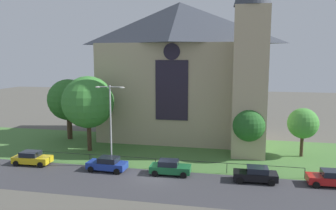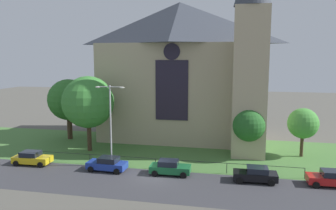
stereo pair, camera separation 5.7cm
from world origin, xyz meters
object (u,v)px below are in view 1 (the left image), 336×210
object	(u,v)px
parked_car_blue	(107,164)
tree_right_near	(249,126)
tree_left_near	(88,102)
parked_car_black	(256,174)
parked_car_red	(331,178)
parked_car_green	(170,167)
church_building	(184,70)
streetlamp_near	(111,116)
tree_right_far	(303,123)
tree_left_far	(68,100)
parked_car_yellow	(32,158)

from	to	relation	value
parked_car_blue	tree_right_near	bearing A→B (deg)	-151.39
tree_left_near	parked_car_black	bearing A→B (deg)	-18.63
parked_car_red	parked_car_green	bearing A→B (deg)	-1.64
church_building	tree_right_near	world-z (taller)	church_building
tree_right_near	parked_car_blue	distance (m)	16.94
streetlamp_near	parked_car_black	xyz separation A→B (m)	(15.58, -1.73, -4.96)
tree_right_near	parked_car_blue	size ratio (longest dim) A/B	1.42
tree_right_far	parked_car_green	xyz separation A→B (m)	(-14.55, -9.50, -3.37)
parked_car_blue	parked_car_red	distance (m)	22.35
parked_car_green	parked_car_black	bearing A→B (deg)	-3.97
church_building	parked_car_black	world-z (taller)	church_building
streetlamp_near	parked_car_red	size ratio (longest dim) A/B	2.14
tree_left_near	parked_car_black	world-z (taller)	tree_left_near
tree_left_far	tree_right_far	size ratio (longest dim) A/B	1.49
tree_left_far	church_building	bearing A→B (deg)	13.94
tree_left_far	parked_car_green	size ratio (longest dim) A/B	2.09
parked_car_yellow	church_building	bearing A→B (deg)	45.14
tree_right_far	parked_car_yellow	xyz separation A→B (m)	(-30.52, -9.51, -3.37)
tree_right_far	tree_left_near	bearing A→B (deg)	-173.87
tree_right_far	parked_car_black	size ratio (longest dim) A/B	1.41
streetlamp_near	parked_car_yellow	bearing A→B (deg)	-171.03
streetlamp_near	tree_left_far	bearing A→B (deg)	135.34
tree_left_near	parked_car_black	size ratio (longest dim) A/B	2.29
church_building	parked_car_green	xyz separation A→B (m)	(1.14, -16.09, -9.53)
parked_car_yellow	parked_car_red	bearing A→B (deg)	-2.07
parked_car_blue	church_building	bearing A→B (deg)	-106.91
parked_car_yellow	parked_car_red	size ratio (longest dim) A/B	1.00
tree_right_near	parked_car_black	world-z (taller)	tree_right_near
church_building	tree_left_far	world-z (taller)	church_building
streetlamp_near	parked_car_blue	distance (m)	5.23
tree_right_far	parked_car_yellow	world-z (taller)	tree_right_far
tree_right_far	parked_car_blue	xyz separation A→B (m)	(-21.34, -9.73, -3.37)
tree_right_far	tree_right_near	size ratio (longest dim) A/B	0.99
parked_car_blue	parked_car_green	distance (m)	6.80
church_building	parked_car_blue	distance (m)	19.73
church_building	parked_car_yellow	size ratio (longest dim) A/B	6.09
tree_left_near	parked_car_blue	size ratio (longest dim) A/B	2.28
tree_right_near	parked_car_green	size ratio (longest dim) A/B	1.42
tree_left_far	tree_left_near	xyz separation A→B (m)	(5.63, -5.34, 0.52)
tree_left_far	parked_car_green	xyz separation A→B (m)	(17.67, -11.99, -5.11)
tree_left_far	tree_right_far	xyz separation A→B (m)	(32.22, -2.49, -1.73)
tree_left_far	tree_left_near	size ratio (longest dim) A/B	0.92
tree_right_far	parked_car_blue	bearing A→B (deg)	-155.48
tree_left_near	parked_car_green	world-z (taller)	tree_left_near
tree_left_near	parked_car_red	size ratio (longest dim) A/B	2.28
tree_right_near	parked_car_yellow	xyz separation A→B (m)	(-24.05, -7.17, -3.32)
tree_right_far	parked_car_black	xyz separation A→B (m)	(-5.94, -9.81, -3.37)
parked_car_green	parked_car_yellow	bearing A→B (deg)	178.15
tree_left_near	parked_car_red	bearing A→B (deg)	-13.41
parked_car_black	parked_car_red	world-z (taller)	same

